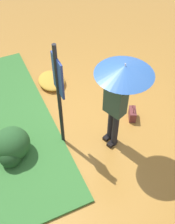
# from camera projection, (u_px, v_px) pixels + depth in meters

# --- Properties ---
(ground_plane) EXTENTS (18.00, 18.00, 0.00)m
(ground_plane) POSITION_uv_depth(u_px,v_px,m) (100.00, 133.00, 5.98)
(ground_plane) COLOR #B27A33
(person_with_umbrella) EXTENTS (0.96, 0.96, 2.04)m
(person_with_umbrella) POSITION_uv_depth(u_px,v_px,m) (120.00, 86.00, 4.67)
(person_with_umbrella) COLOR black
(person_with_umbrella) RESTS_ON ground_plane
(info_sign_post) EXTENTS (0.44, 0.07, 2.30)m
(info_sign_post) POSITION_uv_depth(u_px,v_px,m) (59.00, 88.00, 4.79)
(info_sign_post) COLOR black
(info_sign_post) RESTS_ON ground_plane
(handbag) EXTENTS (0.33, 0.26, 0.37)m
(handbag) POSITION_uv_depth(u_px,v_px,m) (132.00, 114.00, 6.18)
(handbag) COLOR brown
(handbag) RESTS_ON ground_plane
(shrub_cluster) EXTENTS (0.76, 0.69, 0.62)m
(shrub_cluster) POSITION_uv_depth(u_px,v_px,m) (12.00, 146.00, 5.38)
(shrub_cluster) COLOR #285628
(shrub_cluster) RESTS_ON ground_plane
(leaf_pile_near_person) EXTENTS (0.79, 0.63, 0.17)m
(leaf_pile_near_person) POSITION_uv_depth(u_px,v_px,m) (52.00, 81.00, 7.01)
(leaf_pile_near_person) COLOR gold
(leaf_pile_near_person) RESTS_ON ground_plane
(leaf_pile_by_bench) EXTENTS (0.75, 0.60, 0.16)m
(leaf_pile_by_bench) POSITION_uv_depth(u_px,v_px,m) (132.00, 80.00, 7.04)
(leaf_pile_by_bench) COLOR #A86023
(leaf_pile_by_bench) RESTS_ON ground_plane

